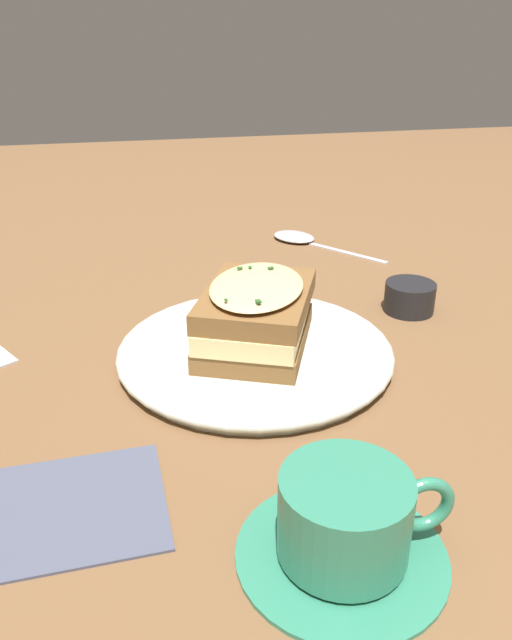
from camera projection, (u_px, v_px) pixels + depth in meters
name	position (u px, v px, depth m)	size (l,w,h in m)	color
ground_plane	(248.00, 360.00, 0.58)	(2.40, 2.40, 0.00)	brown
dinner_plate	(256.00, 353.00, 0.57)	(0.25, 0.25, 0.01)	silver
sandwich	(256.00, 315.00, 0.56)	(0.13, 0.16, 0.07)	brown
teacup_with_saucer	(346.00, 523.00, 0.36)	(0.13, 0.12, 0.06)	#338466
spoon	(299.00, 238.00, 0.88)	(0.13, 0.16, 0.01)	silver
napkin	(65.00, 508.00, 0.40)	(0.13, 0.10, 0.00)	#4C5166
condiment_pot	(410.00, 297.00, 0.67)	(0.05, 0.05, 0.03)	black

